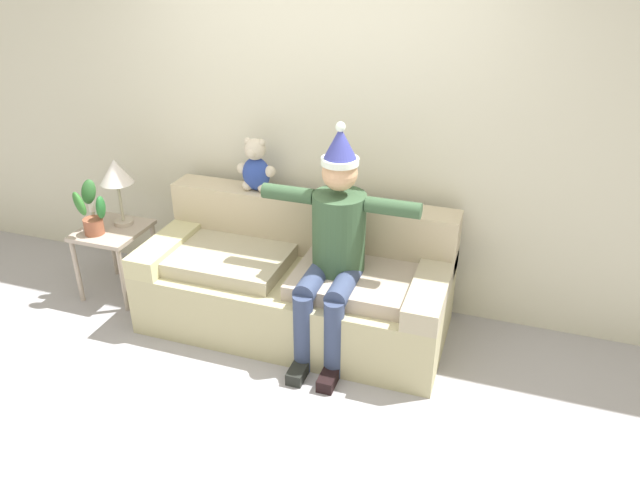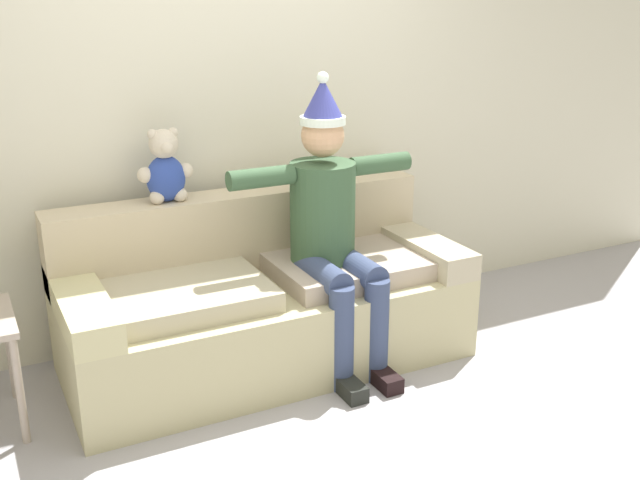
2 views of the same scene
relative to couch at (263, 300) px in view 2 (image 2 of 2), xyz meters
The scene contains 5 objects.
ground_plane 1.08m from the couch, 90.00° to the right, with size 10.00×10.00×0.00m, color #A09DA3.
back_wall 1.14m from the couch, 90.00° to the left, with size 7.00×0.10×2.70m, color beige.
couch is the anchor object (origin of this frame).
person_seated 0.57m from the couch, 27.77° to the right, with size 1.02×0.77×1.52m.
teddy_bear 0.85m from the couch, 145.76° to the left, with size 0.29×0.17×0.38m.
Camera 2 is at (-1.38, -2.38, 1.91)m, focal length 41.98 mm.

